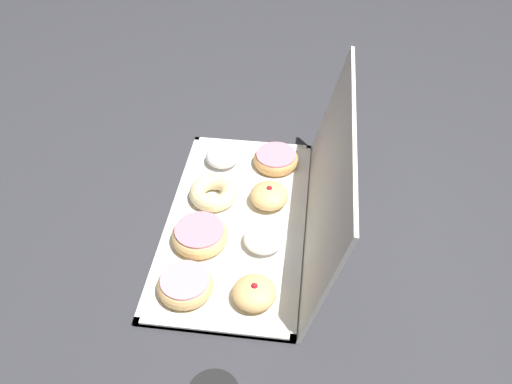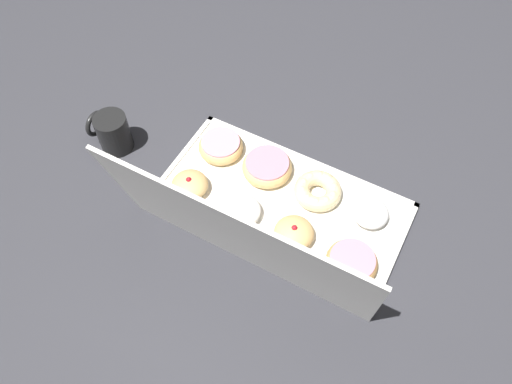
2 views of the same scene
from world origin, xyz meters
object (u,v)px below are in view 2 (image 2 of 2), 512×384
at_px(jelly_filled_donut_7, 190,185).
at_px(donut_box, 280,205).
at_px(powdered_filled_donut_0, 371,213).
at_px(pink_frosted_donut_3, 221,146).
at_px(coffee_mug, 112,132).
at_px(pink_frosted_donut_4, 352,262).
at_px(powdered_filled_donut_6, 242,211).
at_px(jelly_filled_donut_5, 294,233).
at_px(pink_frosted_donut_2, 267,167).
at_px(cruller_donut_1, 318,191).

bearing_deg(jelly_filled_donut_7, donut_box, -162.01).
height_order(powdered_filled_donut_0, pink_frosted_donut_3, powdered_filled_donut_0).
relative_size(powdered_filled_donut_0, coffee_mug, 0.81).
xyz_separation_m(donut_box, pink_frosted_donut_4, (-0.21, 0.07, 0.02)).
xyz_separation_m(pink_frosted_donut_3, coffee_mug, (0.25, 0.11, 0.02)).
bearing_deg(coffee_mug, pink_frosted_donut_3, -157.23).
xyz_separation_m(donut_box, powdered_filled_donut_0, (-0.20, -0.06, 0.03)).
xyz_separation_m(powdered_filled_donut_6, jelly_filled_donut_7, (0.14, -0.00, 0.00)).
relative_size(jelly_filled_donut_5, jelly_filled_donut_7, 1.03).
relative_size(pink_frosted_donut_2, jelly_filled_donut_7, 1.41).
xyz_separation_m(cruller_donut_1, pink_frosted_donut_2, (0.14, -0.00, 0.00)).
height_order(pink_frosted_donut_3, jelly_filled_donut_7, jelly_filled_donut_7).
distance_m(cruller_donut_1, jelly_filled_donut_5, 0.13).
xyz_separation_m(pink_frosted_donut_2, powdered_filled_donut_6, (-0.01, 0.14, -0.00)).
bearing_deg(cruller_donut_1, jelly_filled_donut_7, 25.68).
bearing_deg(coffee_mug, jelly_filled_donut_5, 176.46).
bearing_deg(jelly_filled_donut_5, coffee_mug, -3.54).
relative_size(donut_box, cruller_donut_1, 5.12).
height_order(powdered_filled_donut_0, pink_frosted_donut_4, powdered_filled_donut_0).
height_order(donut_box, powdered_filled_donut_0, powdered_filled_donut_0).
relative_size(powdered_filled_donut_0, jelly_filled_donut_7, 0.96).
bearing_deg(pink_frosted_donut_2, powdered_filled_donut_6, 93.26).
height_order(jelly_filled_donut_5, jelly_filled_donut_7, jelly_filled_donut_5).
bearing_deg(cruller_donut_1, pink_frosted_donut_4, 136.64).
distance_m(powdered_filled_donut_6, jelly_filled_donut_7, 0.14).
xyz_separation_m(pink_frosted_donut_2, jelly_filled_donut_5, (-0.14, 0.14, 0.00)).
distance_m(pink_frosted_donut_4, coffee_mug, 0.66).
height_order(pink_frosted_donut_4, coffee_mug, coffee_mug).
height_order(cruller_donut_1, pink_frosted_donut_3, same).
relative_size(donut_box, pink_frosted_donut_4, 5.09).
distance_m(powdered_filled_donut_0, jelly_filled_donut_7, 0.43).
distance_m(pink_frosted_donut_2, coffee_mug, 0.40).
bearing_deg(pink_frosted_donut_3, jelly_filled_donut_5, 153.03).
bearing_deg(pink_frosted_donut_2, jelly_filled_donut_7, 44.88).
height_order(jelly_filled_donut_7, coffee_mug, coffee_mug).
bearing_deg(powdered_filled_donut_0, donut_box, 18.10).
height_order(pink_frosted_donut_2, pink_frosted_donut_3, pink_frosted_donut_2).
distance_m(cruller_donut_1, pink_frosted_donut_4, 0.19).
bearing_deg(pink_frosted_donut_4, donut_box, -18.55).
relative_size(cruller_donut_1, powdered_filled_donut_6, 1.30).
xyz_separation_m(jelly_filled_donut_7, coffee_mug, (0.25, -0.03, 0.02)).
xyz_separation_m(cruller_donut_1, pink_frosted_donut_4, (-0.14, 0.13, -0.00)).
xyz_separation_m(donut_box, jelly_filled_donut_5, (-0.07, 0.07, 0.03)).
height_order(donut_box, pink_frosted_donut_3, pink_frosted_donut_3).
bearing_deg(donut_box, powdered_filled_donut_6, 47.47).
relative_size(pink_frosted_donut_4, powdered_filled_donut_6, 1.31).
bearing_deg(pink_frosted_donut_4, jelly_filled_donut_5, -0.93).
bearing_deg(powdered_filled_donut_0, pink_frosted_donut_2, -0.74).
relative_size(powdered_filled_donut_6, jelly_filled_donut_7, 1.00).
relative_size(donut_box, powdered_filled_donut_6, 6.65).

